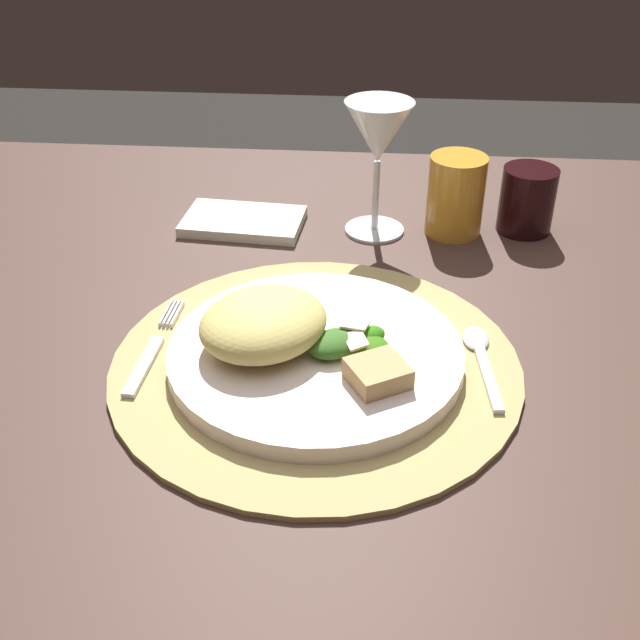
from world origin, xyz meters
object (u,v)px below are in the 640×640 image
at_px(dining_table, 297,412).
at_px(fork, 152,350).
at_px(dinner_plate, 316,354).
at_px(dark_tumbler, 527,200).
at_px(napkin, 243,221).
at_px(amber_tumbler, 456,195).
at_px(wine_glass, 378,137).
at_px(spoon, 480,352).

bearing_deg(dining_table, fork, -138.35).
relative_size(dinner_plate, dark_tumbler, 3.43).
distance_m(napkin, amber_tumbler, 0.26).
bearing_deg(dinner_plate, dark_tumbler, 52.63).
height_order(dinner_plate, wine_glass, wine_glass).
bearing_deg(dining_table, napkin, 115.60).
distance_m(dining_table, napkin, 0.25).
bearing_deg(spoon, dinner_plate, -170.96).
bearing_deg(amber_tumbler, wine_glass, -176.55).
relative_size(fork, spoon, 1.20).
xyz_separation_m(fork, wine_glass, (0.20, 0.28, 0.11)).
height_order(napkin, wine_glass, wine_glass).
bearing_deg(wine_glass, spoon, -67.98).
distance_m(spoon, dark_tumbler, 0.29).
distance_m(fork, amber_tumbler, 0.42).
bearing_deg(napkin, dinner_plate, -68.11).
bearing_deg(amber_tumbler, dining_table, -134.85).
bearing_deg(spoon, napkin, 135.79).
height_order(spoon, amber_tumbler, amber_tumbler).
bearing_deg(spoon, wine_glass, 112.02).
distance_m(dinner_plate, napkin, 0.31).
distance_m(dinner_plate, fork, 0.16).
height_order(fork, amber_tumbler, amber_tumbler).
bearing_deg(dark_tumbler, amber_tumbler, -171.54).
relative_size(wine_glass, dark_tumbler, 2.03).
bearing_deg(spoon, dining_table, 154.46).
bearing_deg(amber_tumbler, spoon, -87.93).
relative_size(fork, dark_tumbler, 1.97).
bearing_deg(dinner_plate, wine_glass, 80.33).
distance_m(dinner_plate, spoon, 0.16).
relative_size(wine_glass, amber_tumbler, 1.67).
height_order(dinner_plate, dark_tumbler, dark_tumbler).
bearing_deg(amber_tumbler, napkin, -178.94).
bearing_deg(napkin, fork, -98.28).
bearing_deg(napkin, amber_tumbler, 1.06).
distance_m(dining_table, wine_glass, 0.33).
bearing_deg(dark_tumbler, wine_glass, -174.14).
xyz_separation_m(dining_table, napkin, (-0.08, 0.17, 0.16)).
bearing_deg(napkin, dark_tumbler, 2.95).
xyz_separation_m(dinner_plate, fork, (-0.16, 0.00, -0.01)).
distance_m(wine_glass, amber_tumbler, 0.12).
distance_m(dining_table, dinner_plate, 0.20).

